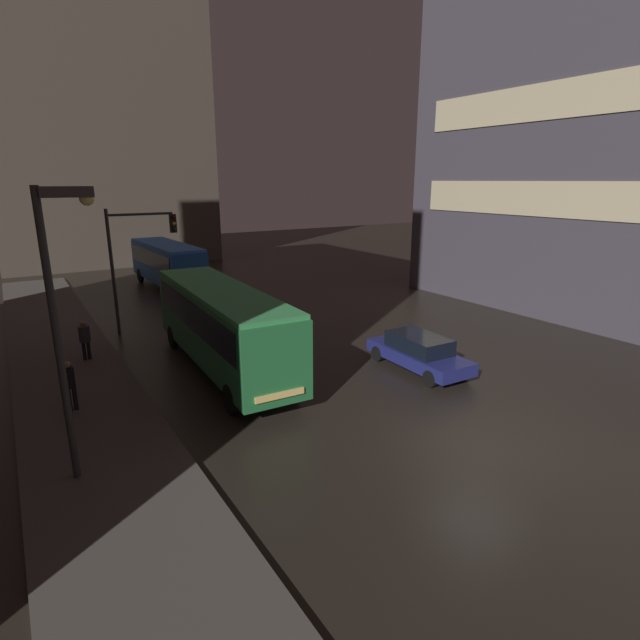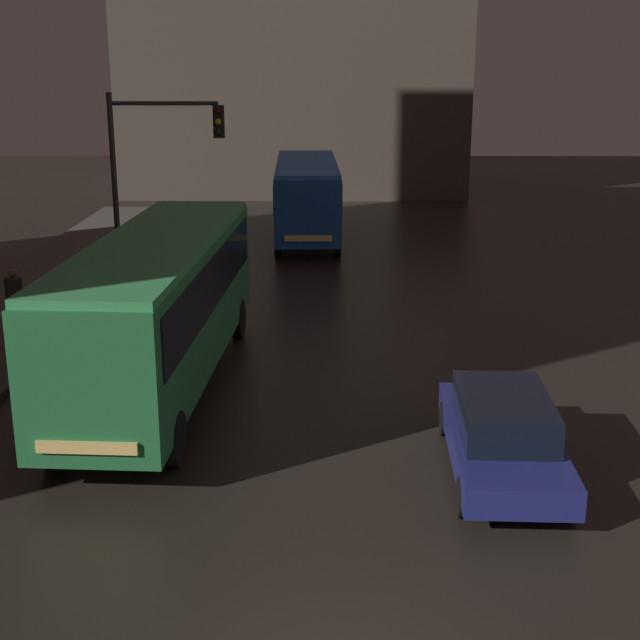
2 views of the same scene
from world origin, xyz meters
The scene contains 5 objects.
bus_near centered at (-3.70, 9.68, 2.06)m, with size 2.87×10.61×3.34m.
bus_far centered at (-1.02, 26.70, 1.92)m, with size 2.73×9.42×3.11m.
car_taxi centered at (2.91, 5.60, 0.73)m, with size 1.95×4.66×1.42m.
pedestrian_near centered at (-8.21, 13.48, 1.15)m, with size 0.50×0.50×1.65m.
traffic_light_main centered at (-5.14, 16.93, 4.11)m, with size 3.28×0.35×6.06m.
Camera 2 is at (-0.06, -8.59, 6.87)m, focal length 50.00 mm.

